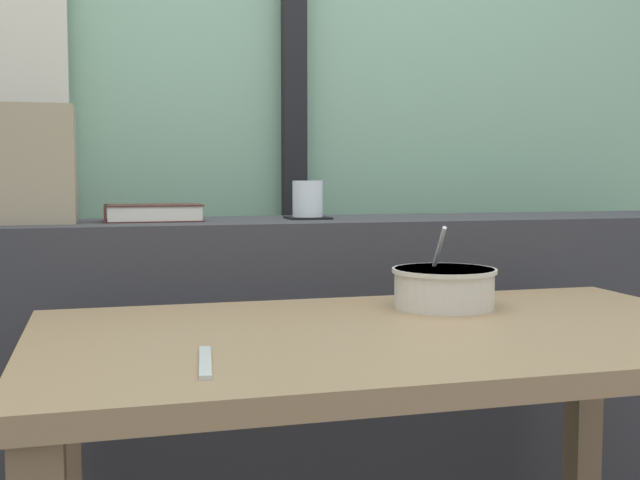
{
  "coord_description": "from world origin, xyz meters",
  "views": [
    {
      "loc": [
        -0.43,
        -1.32,
        0.94
      ],
      "look_at": [
        0.06,
        0.46,
        0.79
      ],
      "focal_mm": 44.82,
      "sensor_mm": 36.0,
      "label": 1
    }
  ],
  "objects": [
    {
      "name": "juice_glass",
      "position": [
        0.05,
        0.56,
        0.88
      ],
      "size": [
        0.07,
        0.07,
        0.09
      ],
      "color": "white",
      "rests_on": "coaster_square"
    },
    {
      "name": "fork_utensil",
      "position": [
        -0.3,
        -0.27,
        0.69
      ],
      "size": [
        0.04,
        0.17,
        0.01
      ],
      "primitive_type": "cube",
      "rotation": [
        0.0,
        0.0,
        -0.12
      ],
      "color": "silver",
      "rests_on": "breakfast_table"
    },
    {
      "name": "dark_console_ledge",
      "position": [
        0.0,
        0.55,
        0.42
      ],
      "size": [
        2.8,
        0.35,
        0.83
      ],
      "primitive_type": "cube",
      "color": "#38383D",
      "rests_on": "ground"
    },
    {
      "name": "outdoor_backdrop",
      "position": [
        0.0,
        1.13,
        1.4
      ],
      "size": [
        4.8,
        0.08,
        2.8
      ],
      "primitive_type": "cube",
      "color": "#84B293",
      "rests_on": "ground"
    },
    {
      "name": "closed_book",
      "position": [
        -0.32,
        0.56,
        0.85
      ],
      "size": [
        0.22,
        0.13,
        0.04
      ],
      "color": "#47231E",
      "rests_on": "dark_console_ledge"
    },
    {
      "name": "soup_bowl",
      "position": [
        0.19,
        0.06,
        0.73
      ],
      "size": [
        0.2,
        0.2,
        0.16
      ],
      "color": "beige",
      "rests_on": "breakfast_table"
    },
    {
      "name": "window_divider_post",
      "position": [
        0.14,
        1.06,
        1.3
      ],
      "size": [
        0.07,
        0.05,
        2.6
      ],
      "primitive_type": "cube",
      "color": "black",
      "rests_on": "ground"
    },
    {
      "name": "coaster_square",
      "position": [
        0.05,
        0.56,
        0.84
      ],
      "size": [
        0.1,
        0.1,
        0.0
      ],
      "primitive_type": "cube",
      "color": "black",
      "rests_on": "dark_console_ledge"
    },
    {
      "name": "breakfast_table",
      "position": [
        0.04,
        -0.11,
        0.59
      ],
      "size": [
        1.19,
        0.68,
        0.69
      ],
      "color": "#826849",
      "rests_on": "ground"
    }
  ]
}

